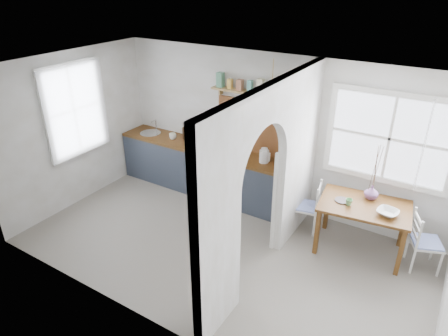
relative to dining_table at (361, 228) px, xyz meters
The scene contains 26 objects.
floor 2.05m from the dining_table, 148.91° to the right, with size 5.80×3.20×0.01m, color gray.
ceiling 2.99m from the dining_table, 148.91° to the right, with size 5.80×3.20×0.01m, color silver.
walls 2.21m from the dining_table, 148.91° to the right, with size 5.81×3.21×2.60m.
partition 1.78m from the dining_table, 136.21° to the right, with size 0.12×3.20×2.60m.
kitchen_window 4.88m from the dining_table, 167.25° to the right, with size 0.10×1.16×1.50m, color white, non-canonical shape.
nook_window 1.32m from the dining_table, 81.78° to the left, with size 1.76×0.10×1.30m, color white, non-canonical shape.
counter 2.87m from the dining_table, behind, with size 3.50×0.60×0.90m.
sink 4.19m from the dining_table, behind, with size 0.40×0.40×0.02m, color silver.
backsplash 2.22m from the dining_table, 164.51° to the left, with size 1.65×0.03×0.90m, color brown.
shelf 2.56m from the dining_table, 166.87° to the left, with size 1.75×0.20×0.21m.
pendant_lamp 2.17m from the dining_table, behind, with size 0.26×0.26×0.16m, color beige.
utensil_rail 1.55m from the dining_table, behind, with size 0.02×0.02×0.50m, color silver.
dining_table is the anchor object (origin of this frame).
chair_left 0.88m from the dining_table, behind, with size 0.38×0.38×0.83m, color silver, non-canonical shape.
chair_right 0.86m from the dining_table, ahead, with size 0.38×0.38×0.84m, color silver, non-canonical shape.
kettle 1.84m from the dining_table, behind, with size 0.21×0.17×0.25m, color white, non-canonical shape.
mug_a 3.65m from the dining_table, behind, with size 0.12×0.12×0.11m, color white.
mug_b 3.64m from the dining_table, behind, with size 0.13×0.13×0.10m, color white.
knife_block 3.45m from the dining_table, behind, with size 0.11×0.15×0.24m, color #412914.
jar 2.77m from the dining_table, behind, with size 0.10×0.10×0.17m, color olive.
towel_magenta 1.15m from the dining_table, behind, with size 0.02×0.03×0.57m, color #D82C77.
towel_orange 1.16m from the dining_table, behind, with size 0.02×0.03×0.54m, color #BE701E.
bowl 0.53m from the dining_table, 17.57° to the right, with size 0.28×0.28×0.07m, color silver.
table_cup 0.49m from the dining_table, 147.32° to the right, with size 0.10×0.10×0.09m, color #69A867.
plate 0.50m from the dining_table, 167.84° to the right, with size 0.20×0.20×0.02m, color #352D2E.
vase 0.53m from the dining_table, 84.93° to the left, with size 0.20×0.20×0.21m, color #724A7B.
Camera 1 is at (2.55, -4.06, 3.71)m, focal length 32.00 mm.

